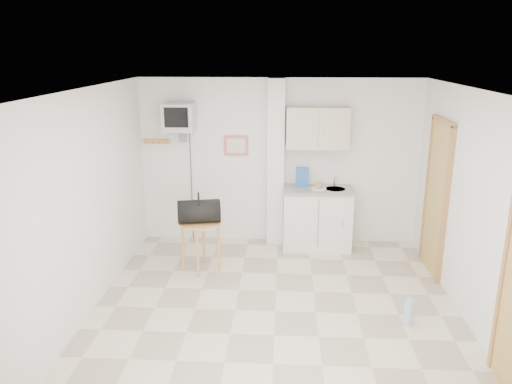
# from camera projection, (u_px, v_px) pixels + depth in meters

# --- Properties ---
(ground) EXTENTS (4.50, 4.50, 0.00)m
(ground) POSITION_uv_depth(u_px,v_px,m) (275.00, 311.00, 5.73)
(ground) COLOR beige
(ground) RESTS_ON ground
(room_envelope) EXTENTS (4.24, 4.54, 2.55)m
(room_envelope) POSITION_uv_depth(u_px,v_px,m) (299.00, 180.00, 5.37)
(room_envelope) COLOR white
(room_envelope) RESTS_ON ground
(kitchenette) EXTENTS (1.03, 0.58, 2.10)m
(kitchenette) POSITION_uv_depth(u_px,v_px,m) (317.00, 195.00, 7.39)
(kitchenette) COLOR silver
(kitchenette) RESTS_ON ground
(crt_television) EXTENTS (0.44, 0.45, 2.15)m
(crt_television) POSITION_uv_depth(u_px,v_px,m) (179.00, 118.00, 7.21)
(crt_television) COLOR slate
(crt_television) RESTS_ON ground
(round_table) EXTENTS (0.57, 0.57, 0.70)m
(round_table) POSITION_uv_depth(u_px,v_px,m) (200.00, 229.00, 6.63)
(round_table) COLOR #C4814B
(round_table) RESTS_ON ground
(duffel_bag) EXTENTS (0.60, 0.41, 0.41)m
(duffel_bag) POSITION_uv_depth(u_px,v_px,m) (199.00, 211.00, 6.52)
(duffel_bag) COLOR black
(duffel_bag) RESTS_ON round_table
(water_bottle) EXTENTS (0.11, 0.11, 0.33)m
(water_bottle) POSITION_uv_depth(u_px,v_px,m) (409.00, 312.00, 5.42)
(water_bottle) COLOR #9AB4D1
(water_bottle) RESTS_ON ground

